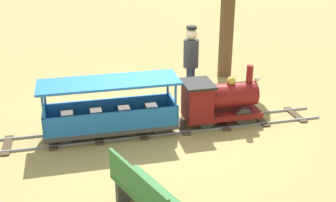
# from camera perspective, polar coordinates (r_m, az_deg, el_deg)

# --- Properties ---
(ground_plane) EXTENTS (60.00, 60.00, 0.00)m
(ground_plane) POSITION_cam_1_polar(r_m,az_deg,el_deg) (7.58, -1.41, -3.96)
(ground_plane) COLOR #A38C51
(track) EXTENTS (0.68, 6.05, 0.04)m
(track) POSITION_cam_1_polar(r_m,az_deg,el_deg) (7.59, -0.83, -3.79)
(track) COLOR gray
(track) RESTS_ON ground_plane
(locomotive) EXTENTS (0.64, 1.45, 1.05)m
(locomotive) POSITION_cam_1_polar(r_m,az_deg,el_deg) (7.66, 6.80, 0.19)
(locomotive) COLOR maroon
(locomotive) RESTS_ON ground_plane
(passenger_car) EXTENTS (0.74, 2.35, 0.97)m
(passenger_car) POSITION_cam_1_polar(r_m,az_deg,el_deg) (7.29, -7.77, -1.64)
(passenger_car) COLOR #3F3F3F
(passenger_car) RESTS_ON ground_plane
(conductor_person) EXTENTS (0.30, 0.30, 1.62)m
(conductor_person) POSITION_cam_1_polar(r_m,az_deg,el_deg) (8.34, 3.12, 5.66)
(conductor_person) COLOR #282D47
(conductor_person) RESTS_ON ground_plane
(park_bench) EXTENTS (1.36, 0.85, 0.82)m
(park_bench) POSITION_cam_1_polar(r_m,az_deg,el_deg) (5.16, -2.90, -12.83)
(park_bench) COLOR #2D6B33
(park_bench) RESTS_ON ground_plane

